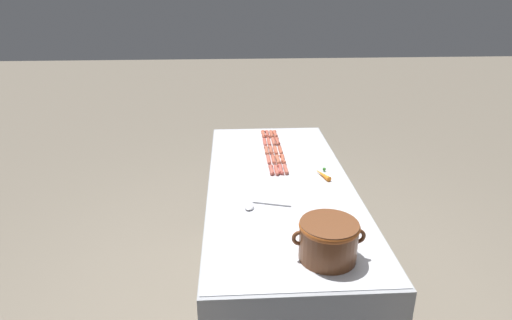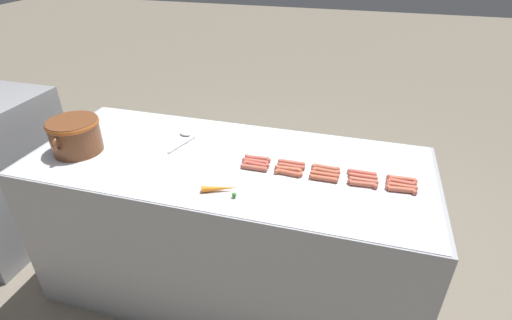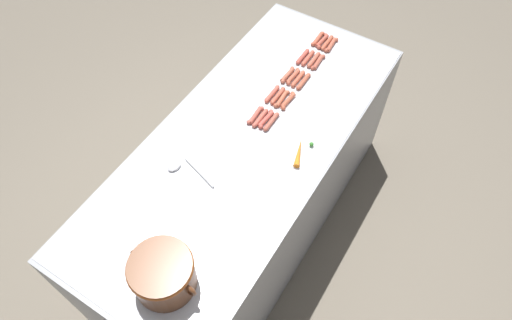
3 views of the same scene
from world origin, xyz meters
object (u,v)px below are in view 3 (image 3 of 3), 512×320
object	(u,v)px
hot_dog_19	(255,115)
serving_spoon	(183,169)
hot_dog_5	(327,43)
hot_dog_10	(322,41)
hot_dog_11	(308,58)
hot_dog_17	(288,75)
hot_dog_6	(314,60)
hot_dog_4	(271,122)
hot_dog_16	(303,57)
hot_dog_3	(288,101)
bean_pot	(163,273)
hot_dog_12	(293,77)
hot_dog_0	(331,45)
hot_dog_2	(303,81)
carrot	(300,152)
hot_dog_18	(272,94)
hot_dog_8	(282,99)
hot_dog_15	(318,39)
hot_dog_7	(298,79)
hot_dog_13	(278,96)
hot_dog_9	(266,119)
hot_dog_1	(318,62)
hot_dog_14	(260,118)

from	to	relation	value
hot_dog_19	serving_spoon	size ratio (longest dim) A/B	0.54
hot_dog_5	hot_dog_10	world-z (taller)	same
hot_dog_11	hot_dog_17	world-z (taller)	same
hot_dog_5	hot_dog_6	xyz separation A→B (m)	(-0.00, 0.18, 0.00)
hot_dog_4	hot_dog_16	size ratio (longest dim) A/B	1.00
serving_spoon	hot_dog_5	bearing A→B (deg)	-98.87
hot_dog_3	hot_dog_5	distance (m)	0.54
bean_pot	hot_dog_12	bearing A→B (deg)	-84.07
hot_dog_0	hot_dog_12	distance (m)	0.36
hot_dog_4	hot_dog_2	bearing A→B (deg)	-90.46
hot_dog_2	hot_dog_17	xyz separation A→B (m)	(0.10, 0.00, 0.00)
carrot	hot_dog_18	bearing A→B (deg)	-39.81
hot_dog_8	hot_dog_15	world-z (taller)	same
hot_dog_12	hot_dog_18	size ratio (longest dim) A/B	1.00
hot_dog_6	carrot	xyz separation A→B (m)	(-0.25, 0.63, 0.00)
hot_dog_7	hot_dog_19	xyz separation A→B (m)	(0.06, 0.36, 0.00)
hot_dog_13	bean_pot	distance (m)	1.17
hot_dog_3	hot_dog_6	bearing A→B (deg)	-85.02
hot_dog_2	hot_dog_9	xyz separation A→B (m)	(0.04, 0.35, 0.00)
hot_dog_1	hot_dog_11	size ratio (longest dim) A/B	1.00
hot_dog_4	hot_dog_12	size ratio (longest dim) A/B	1.00
hot_dog_5	hot_dog_6	size ratio (longest dim) A/B	1.00
hot_dog_13	hot_dog_19	size ratio (longest dim) A/B	1.00
bean_pot	hot_dog_11	bearing A→B (deg)	-84.78
hot_dog_6	hot_dog_11	world-z (taller)	same
hot_dog_11	hot_dog_16	size ratio (longest dim) A/B	1.00
hot_dog_4	hot_dog_13	world-z (taller)	same
hot_dog_12	hot_dog_2	bearing A→B (deg)	177.80
hot_dog_7	hot_dog_16	xyz separation A→B (m)	(0.07, -0.18, 0.00)
hot_dog_7	carrot	distance (m)	0.52
hot_dog_5	bean_pot	world-z (taller)	bean_pot
hot_dog_4	hot_dog_7	xyz separation A→B (m)	(0.03, -0.35, 0.00)
hot_dog_6	hot_dog_1	bearing A→B (deg)	174.84
hot_dog_8	serving_spoon	distance (m)	0.68
hot_dog_3	hot_dog_13	xyz separation A→B (m)	(0.07, -0.00, 0.00)
hot_dog_0	hot_dog_16	bearing A→B (deg)	61.82
hot_dog_3	hot_dog_19	xyz separation A→B (m)	(0.10, 0.18, 0.00)
hot_dog_3	hot_dog_8	size ratio (longest dim) A/B	1.00
hot_dog_12	hot_dog_14	distance (m)	0.36
hot_dog_7	hot_dog_10	bearing A→B (deg)	-84.95
hot_dog_4	hot_dog_14	size ratio (longest dim) A/B	1.00
hot_dog_2	hot_dog_6	world-z (taller)	same
hot_dog_15	hot_dog_2	bearing A→B (deg)	105.22
hot_dog_8	hot_dog_9	world-z (taller)	same
hot_dog_0	carrot	bearing A→B (deg)	105.64
hot_dog_8	hot_dog_12	distance (m)	0.19
hot_dog_17	carrot	xyz separation A→B (m)	(-0.32, 0.44, 0.00)
hot_dog_1	hot_dog_6	world-z (taller)	same
hot_dog_15	hot_dog_17	xyz separation A→B (m)	(0.00, 0.37, 0.00)
serving_spoon	carrot	bearing A→B (deg)	-138.59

